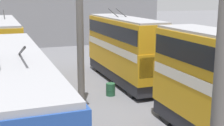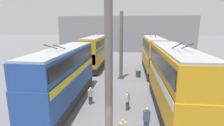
# 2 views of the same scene
# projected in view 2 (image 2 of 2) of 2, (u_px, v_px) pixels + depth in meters

# --- Properties ---
(depot_back_wall) EXTENTS (0.50, 36.00, 9.28)m
(depot_back_wall) POSITION_uv_depth(u_px,v_px,m) (126.00, 34.00, 45.33)
(depot_back_wall) COLOR gray
(depot_back_wall) RESTS_ON ground_plane
(support_column_near) EXTENTS (0.81, 0.81, 8.66)m
(support_column_near) POSITION_uv_depth(u_px,v_px,m) (109.00, 76.00, 9.72)
(support_column_near) COLOR #605B56
(support_column_near) RESTS_ON ground_plane
(support_column_far) EXTENTS (0.81, 0.81, 8.66)m
(support_column_far) POSITION_uv_depth(u_px,v_px,m) (121.00, 47.00, 22.54)
(support_column_far) COLOR #605B56
(support_column_far) RESTS_ON ground_plane
(bus_left_near) EXTENTS (11.00, 2.54, 5.92)m
(bus_left_near) POSITION_uv_depth(u_px,v_px,m) (174.00, 77.00, 13.58)
(bus_left_near) COLOR black
(bus_left_near) RESTS_ON ground_plane
(bus_left_far) EXTENTS (11.01, 2.54, 5.83)m
(bus_left_far) POSITION_uv_depth(u_px,v_px,m) (153.00, 52.00, 26.23)
(bus_left_far) COLOR black
(bus_left_far) RESTS_ON ground_plane
(bus_right_near) EXTENTS (11.41, 2.54, 5.64)m
(bus_right_near) POSITION_uv_depth(u_px,v_px,m) (64.00, 73.00, 15.43)
(bus_right_near) COLOR black
(bus_right_near) RESTS_ON ground_plane
(bus_right_far) EXTENTS (11.39, 2.54, 5.77)m
(bus_right_far) POSITION_uv_depth(u_px,v_px,m) (95.00, 50.00, 28.92)
(bus_right_far) COLOR black
(bus_right_far) RESTS_ON ground_plane
(person_by_right_row) EXTENTS (0.48, 0.45, 1.60)m
(person_by_right_row) POSITION_uv_depth(u_px,v_px,m) (91.00, 95.00, 15.57)
(person_by_right_row) COLOR #384251
(person_by_right_row) RESTS_ON ground_plane
(person_by_left_row) EXTENTS (0.31, 0.46, 1.79)m
(person_by_left_row) POSITION_uv_depth(u_px,v_px,m) (147.00, 119.00, 11.43)
(person_by_left_row) COLOR #384251
(person_by_left_row) RESTS_ON ground_plane
(person_aisle_midway) EXTENTS (0.47, 0.35, 1.69)m
(person_aisle_midway) POSITION_uv_depth(u_px,v_px,m) (128.00, 100.00, 14.50)
(person_aisle_midway) COLOR #384251
(person_aisle_midway) RESTS_ON ground_plane
(oil_drum) EXTENTS (0.67, 0.67, 0.89)m
(oil_drum) POSITION_uv_depth(u_px,v_px,m) (138.00, 74.00, 23.92)
(oil_drum) COLOR #235638
(oil_drum) RESTS_ON ground_plane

